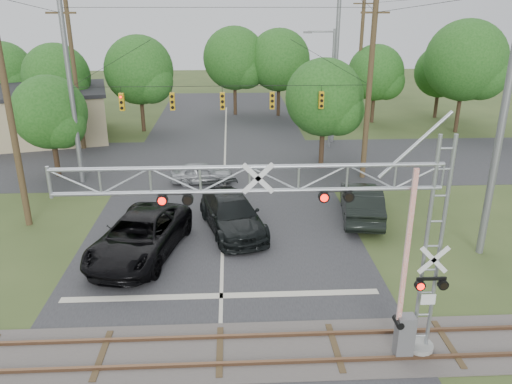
{
  "coord_description": "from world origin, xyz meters",
  "views": [
    {
      "loc": [
        0.53,
        -12.11,
        11.22
      ],
      "look_at": [
        1.52,
        7.5,
        3.78
      ],
      "focal_mm": 35.0,
      "sensor_mm": 36.0,
      "label": 1
    }
  ],
  "objects_px": {
    "crossing_gantry": "(323,228)",
    "traffic_signal_span": "(237,96)",
    "car_dark": "(232,214)",
    "streetlight": "(330,83)",
    "pickup_black": "(140,236)",
    "sedan_silver": "(202,173)"
  },
  "relations": [
    {
      "from": "car_dark",
      "to": "streetlight",
      "type": "xyz_separation_m",
      "value": [
        7.93,
        15.86,
        4.35
      ]
    },
    {
      "from": "crossing_gantry",
      "to": "streetlight",
      "type": "relative_size",
      "value": 1.29
    },
    {
      "from": "sedan_silver",
      "to": "streetlight",
      "type": "xyz_separation_m",
      "value": [
        9.9,
        8.33,
        4.57
      ]
    },
    {
      "from": "traffic_signal_span",
      "to": "crossing_gantry",
      "type": "bearing_deg",
      "value": -82.67
    },
    {
      "from": "crossing_gantry",
      "to": "sedan_silver",
      "type": "height_order",
      "value": "crossing_gantry"
    },
    {
      "from": "sedan_silver",
      "to": "traffic_signal_span",
      "type": "bearing_deg",
      "value": -79.49
    },
    {
      "from": "traffic_signal_span",
      "to": "pickup_black",
      "type": "height_order",
      "value": "traffic_signal_span"
    },
    {
      "from": "traffic_signal_span",
      "to": "car_dark",
      "type": "xyz_separation_m",
      "value": [
        -0.44,
        -8.11,
        -4.77
      ]
    },
    {
      "from": "car_dark",
      "to": "sedan_silver",
      "type": "bearing_deg",
      "value": 89.99
    },
    {
      "from": "crossing_gantry",
      "to": "car_dark",
      "type": "distance_m",
      "value": 11.31
    },
    {
      "from": "car_dark",
      "to": "sedan_silver",
      "type": "xyz_separation_m",
      "value": [
        -1.97,
        7.53,
        -0.22
      ]
    },
    {
      "from": "pickup_black",
      "to": "car_dark",
      "type": "bearing_deg",
      "value": 43.75
    },
    {
      "from": "crossing_gantry",
      "to": "streetlight",
      "type": "bearing_deg",
      "value": 78.87
    },
    {
      "from": "streetlight",
      "to": "traffic_signal_span",
      "type": "bearing_deg",
      "value": -134.06
    },
    {
      "from": "crossing_gantry",
      "to": "sedan_silver",
      "type": "relative_size",
      "value": 2.98
    },
    {
      "from": "traffic_signal_span",
      "to": "pickup_black",
      "type": "distance_m",
      "value": 12.63
    },
    {
      "from": "crossing_gantry",
      "to": "traffic_signal_span",
      "type": "bearing_deg",
      "value": 97.33
    },
    {
      "from": "crossing_gantry",
      "to": "pickup_black",
      "type": "height_order",
      "value": "crossing_gantry"
    },
    {
      "from": "sedan_silver",
      "to": "car_dark",
      "type": "bearing_deg",
      "value": -168.37
    },
    {
      "from": "streetlight",
      "to": "pickup_black",
      "type": "bearing_deg",
      "value": -123.68
    },
    {
      "from": "pickup_black",
      "to": "sedan_silver",
      "type": "relative_size",
      "value": 1.74
    },
    {
      "from": "pickup_black",
      "to": "streetlight",
      "type": "xyz_separation_m",
      "value": [
        12.29,
        18.44,
        4.28
      ]
    }
  ]
}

